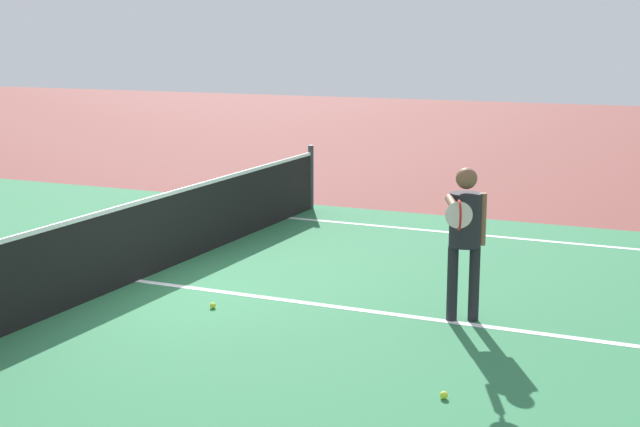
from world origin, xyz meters
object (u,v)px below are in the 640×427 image
(net, at_px, (135,241))
(tennis_ball_near_net, at_px, (213,306))
(player_near, at_px, (465,228))
(tennis_ball_mid_court, at_px, (444,395))

(net, distance_m, tennis_ball_near_net, 1.58)
(player_near, xyz_separation_m, tennis_ball_mid_court, (-2.03, -0.41, -0.95))
(tennis_ball_mid_court, bearing_deg, player_near, 11.42)
(player_near, relative_size, tennis_ball_mid_court, 23.98)
(tennis_ball_mid_court, bearing_deg, tennis_ball_near_net, 65.24)
(net, height_order, tennis_ball_near_net, net)
(tennis_ball_mid_court, bearing_deg, net, 65.85)
(net, xyz_separation_m, tennis_ball_mid_court, (-1.95, -4.36, -0.46))
(net, distance_m, player_near, 3.98)
(player_near, bearing_deg, tennis_ball_near_net, 104.61)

